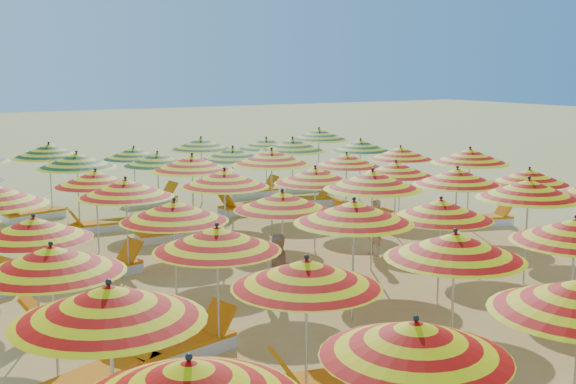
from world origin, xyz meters
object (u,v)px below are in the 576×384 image
Objects in this scene: umbrella_16 at (529,189)px; umbrella_26 at (225,178)px; umbrella_13 at (217,239)px; umbrella_6 at (109,303)px; lounger_23 at (306,186)px; umbrella_7 at (307,273)px; umbrella_20 at (282,201)px; umbrella_21 at (373,180)px; umbrella_38 at (157,159)px; lounger_4 at (429,375)px; lounger_8 at (184,347)px; lounger_20 at (32,215)px; umbrella_8 at (455,246)px; lounger_18 at (305,200)px; lounger_21 at (152,200)px; umbrella_32 at (192,163)px; lounger_10 at (73,321)px; umbrella_14 at (354,212)px; umbrella_22 at (457,177)px; lounger_3 at (333,384)px; umbrella_37 at (77,160)px; umbrella_44 at (134,153)px; umbrella_1 at (416,339)px; umbrella_40 at (292,145)px; lounger_7 at (106,374)px; lounger_13 at (483,220)px; lounger_22 at (254,192)px; umbrella_15 at (441,209)px; lounger_14 at (172,234)px; umbrella_28 at (396,169)px; umbrella_25 at (126,188)px; beachgoer_b at (280,270)px; beachgoer_a at (375,227)px; umbrella_19 at (174,211)px; umbrella_12 at (51,260)px; lounger_12 at (103,270)px; umbrella_29 at (470,156)px; umbrella_27 at (315,176)px; lounger_15 at (362,215)px; umbrella_23 at (529,176)px; umbrella_43 at (49,151)px; lounger_17 at (245,208)px; umbrella_34 at (346,160)px; umbrella_33 at (272,157)px; umbrella_39 at (233,154)px; umbrella_0 at (189,382)px; umbrella_47 at (319,135)px; lounger_16 at (100,226)px.

umbrella_26 is (-4.48, 4.70, -0.06)m from umbrella_16.
umbrella_13 is 6.93m from umbrella_16.
lounger_23 is at bearing 51.74° from umbrella_6.
umbrella_6 reaches higher than umbrella_7.
umbrella_7 is 0.98× the size of umbrella_20.
umbrella_16 is 0.97× the size of umbrella_21.
umbrella_38 is 1.33× the size of lounger_4.
lounger_8 is 1.00× the size of lounger_20.
umbrella_8 is 12.92m from lounger_18.
umbrella_32 is at bearing -104.06° from lounger_21.
umbrella_14 is at bearing 172.62° from lounger_10.
umbrella_22 reaches higher than lounger_3.
umbrella_37 is (-2.18, 7.02, 0.15)m from umbrella_20.
umbrella_44 is 1.15× the size of lounger_4.
umbrella_40 reaches higher than umbrella_1.
lounger_13 is at bearing -1.88° from lounger_7.
lounger_22 is (-0.15, 11.54, -1.79)m from umbrella_16.
umbrella_15 is 7.78m from lounger_14.
umbrella_28 is 1.33× the size of lounger_21.
umbrella_25 is (-2.48, 4.65, -0.06)m from umbrella_14.
beachgoer_b is at bearing -122.23° from umbrella_20.
beachgoer_a is (6.13, 3.35, 0.52)m from lounger_8.
umbrella_19 is at bearing -113.74° from lounger_21.
umbrella_12 reaches higher than lounger_12.
umbrella_29 is at bearing -1.36° from umbrella_25.
umbrella_15 is 0.95× the size of umbrella_28.
umbrella_27 is (6.98, 6.96, -0.09)m from umbrella_6.
lounger_12 and lounger_15 have the same top height.
umbrella_22 is at bearing -74.34° from lounger_18.
umbrella_8 reaches higher than beachgoer_a.
lounger_4 is (-7.36, -4.83, -1.58)m from umbrella_23.
umbrella_20 is 9.91m from lounger_21.
beachgoer_b is at bearing -70.16° from lounger_12.
umbrella_43 is 1.43× the size of lounger_17.
umbrella_27 is 1.12× the size of umbrella_34.
umbrella_44 reaches higher than lounger_18.
umbrella_12 is 1.13× the size of umbrella_20.
umbrella_37 is 11.56m from lounger_3.
umbrella_12 reaches higher than lounger_15.
lounger_12 is (-5.15, -1.97, -1.84)m from umbrella_33.
lounger_8 is at bearing -139.60° from umbrella_27.
lounger_13 and lounger_22 have the same top height.
umbrella_33 is at bearing -89.21° from umbrella_39.
umbrella_25 is at bearing -29.66° from lounger_12.
umbrella_1 reaches higher than lounger_17.
umbrella_21 is at bearing 44.40° from umbrella_0.
umbrella_27 is 8.80m from umbrella_47.
umbrella_23 reaches higher than lounger_16.
umbrella_20 is 1.18× the size of lounger_21.
umbrella_37 is 3.24m from lounger_14.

